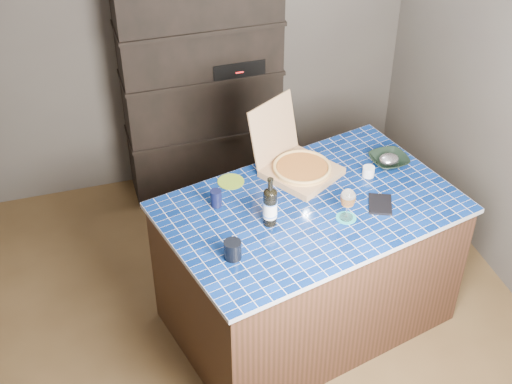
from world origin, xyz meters
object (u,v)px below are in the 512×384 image
object	(u,v)px
dvd_case	(380,204)
bowl	(389,160)
wine_glass	(348,199)
pizza_box	(299,166)
kitchen_island	(308,264)
mead_bottle	(270,206)

from	to	relation	value
dvd_case	bowl	xyz separation A→B (m)	(0.23, 0.38, 0.02)
wine_glass	bowl	distance (m)	0.65
dvd_case	bowl	world-z (taller)	bowl
dvd_case	pizza_box	bearing A→B (deg)	152.21
bowl	pizza_box	bearing A→B (deg)	173.22
kitchen_island	dvd_case	world-z (taller)	dvd_case
mead_bottle	wine_glass	bearing A→B (deg)	-11.09
kitchen_island	pizza_box	world-z (taller)	pizza_box
kitchen_island	mead_bottle	bearing A→B (deg)	-177.78
kitchen_island	bowl	size ratio (longest dim) A/B	8.11
mead_bottle	wine_glass	distance (m)	0.45
mead_bottle	pizza_box	bearing A→B (deg)	52.05
wine_glass	dvd_case	distance (m)	0.28
kitchen_island	bowl	distance (m)	0.85
dvd_case	bowl	size ratio (longest dim) A/B	0.79
pizza_box	mead_bottle	size ratio (longest dim) A/B	1.93
mead_bottle	bowl	world-z (taller)	mead_bottle
mead_bottle	bowl	bearing A→B (deg)	20.63
kitchen_island	bowl	xyz separation A→B (m)	(0.63, 0.26, 0.51)
kitchen_island	pizza_box	size ratio (longest dim) A/B	3.15
pizza_box	dvd_case	bearing A→B (deg)	-82.39
pizza_box	wine_glass	distance (m)	0.52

